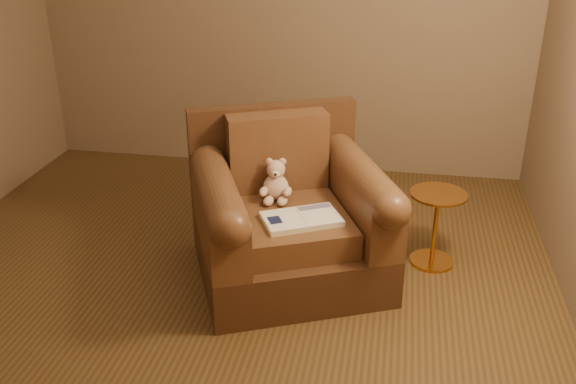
# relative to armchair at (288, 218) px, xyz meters

# --- Properties ---
(floor) EXTENTS (4.00, 4.00, 0.00)m
(floor) POSITION_rel_armchair_xyz_m (-0.37, -0.29, -0.37)
(floor) COLOR #543B1D
(floor) RESTS_ON ground
(armchair) EXTENTS (1.38, 1.35, 0.95)m
(armchair) POSITION_rel_armchair_xyz_m (0.00, 0.00, 0.00)
(armchair) COLOR #442816
(armchair) RESTS_ON floor
(teddy_bear) EXTENTS (0.19, 0.22, 0.26)m
(teddy_bear) POSITION_rel_armchair_xyz_m (-0.08, 0.06, 0.19)
(teddy_bear) COLOR #D6AD96
(teddy_bear) RESTS_ON armchair
(guidebook) EXTENTS (0.50, 0.43, 0.03)m
(guidebook) POSITION_rel_armchair_xyz_m (0.11, -0.20, 0.10)
(guidebook) COLOR beige
(guidebook) RESTS_ON armchair
(side_table) EXTENTS (0.35, 0.35, 0.49)m
(side_table) POSITION_rel_armchair_xyz_m (0.89, 0.25, -0.11)
(side_table) COLOR #CC8938
(side_table) RESTS_ON floor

